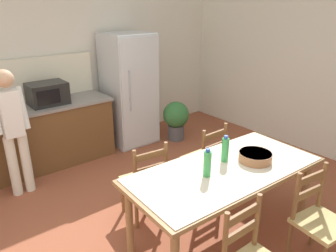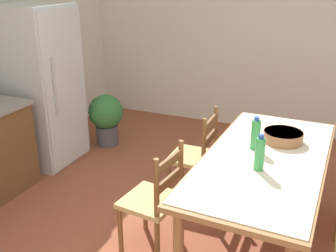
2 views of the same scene
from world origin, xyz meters
name	(u,v)px [view 1 (image 1 of 2)]	position (x,y,z in m)	size (l,w,h in m)	color
ground_plane	(148,238)	(0.00, 0.00, 0.00)	(8.32, 8.32, 0.00)	brown
wall_back	(39,60)	(0.00, 2.66, 1.45)	(6.52, 0.12, 2.90)	silver
wall_right	(331,60)	(3.26, 0.00, 1.45)	(0.12, 5.20, 2.90)	silver
refrigerator	(129,90)	(1.21, 2.19, 0.89)	(0.71, 0.73, 1.79)	silver
microwave	(47,93)	(-0.09, 2.21, 1.06)	(0.50, 0.39, 0.30)	black
dining_table	(225,176)	(0.61, -0.43, 0.70)	(1.96, 0.96, 0.79)	olive
bottle_near_centre	(207,163)	(0.37, -0.42, 0.91)	(0.07, 0.07, 0.27)	green
bottle_off_centre	(225,149)	(0.71, -0.33, 0.91)	(0.07, 0.07, 0.27)	green
serving_bowl	(255,156)	(0.94, -0.51, 0.84)	(0.32, 0.32, 0.09)	#9E6642
chair_side_near_right	(318,221)	(1.02, -1.19, 0.44)	(0.47, 0.45, 0.91)	brown
chair_side_far_left	(145,181)	(0.20, 0.32, 0.44)	(0.46, 0.45, 0.91)	brown
chair_side_far_right	(205,159)	(1.08, 0.28, 0.44)	(0.42, 0.40, 0.91)	brown
person_at_counter	(13,127)	(-0.71, 1.69, 0.87)	(0.39, 0.27, 1.55)	silver
potted_plant	(176,118)	(1.85, 1.76, 0.39)	(0.44, 0.44, 0.67)	#4C4C51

